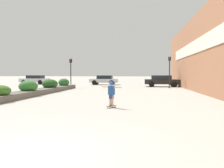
{
  "coord_description": "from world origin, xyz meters",
  "views": [
    {
      "loc": [
        2.13,
        -4.05,
        1.63
      ],
      "look_at": [
        0.23,
        10.73,
        0.95
      ],
      "focal_mm": 35.0,
      "sensor_mm": 36.0,
      "label": 1
    }
  ],
  "objects_px": {
    "car_rightmost": "(162,81)",
    "car_center_right": "(104,80)",
    "traffic_light_left": "(71,68)",
    "car_center_left": "(35,79)",
    "skateboard": "(111,106)",
    "traffic_light_right": "(170,67)",
    "skateboarder": "(111,91)"
  },
  "relations": [
    {
      "from": "skateboarder",
      "to": "car_rightmost",
      "type": "relative_size",
      "value": 0.26
    },
    {
      "from": "car_center_right",
      "to": "skateboard",
      "type": "bearing_deg",
      "value": -169.76
    },
    {
      "from": "car_rightmost",
      "to": "car_center_right",
      "type": "bearing_deg",
      "value": -117.02
    },
    {
      "from": "skateboarder",
      "to": "car_center_left",
      "type": "relative_size",
      "value": 0.27
    },
    {
      "from": "car_center_left",
      "to": "traffic_light_right",
      "type": "bearing_deg",
      "value": -109.76
    },
    {
      "from": "traffic_light_left",
      "to": "traffic_light_right",
      "type": "distance_m",
      "value": 11.66
    },
    {
      "from": "skateboard",
      "to": "traffic_light_right",
      "type": "relative_size",
      "value": 0.16
    },
    {
      "from": "car_rightmost",
      "to": "traffic_light_left",
      "type": "distance_m",
      "value": 11.63
    },
    {
      "from": "skateboarder",
      "to": "traffic_light_right",
      "type": "height_order",
      "value": "traffic_light_right"
    },
    {
      "from": "traffic_light_left",
      "to": "traffic_light_right",
      "type": "relative_size",
      "value": 0.95
    },
    {
      "from": "car_center_left",
      "to": "traffic_light_left",
      "type": "height_order",
      "value": "traffic_light_left"
    },
    {
      "from": "car_center_right",
      "to": "traffic_light_right",
      "type": "relative_size",
      "value": 1.15
    },
    {
      "from": "skateboard",
      "to": "car_center_left",
      "type": "distance_m",
      "value": 27.44
    },
    {
      "from": "skateboard",
      "to": "car_center_right",
      "type": "distance_m",
      "value": 22.74
    },
    {
      "from": "car_center_left",
      "to": "car_rightmost",
      "type": "xyz_separation_m",
      "value": [
        19.57,
        -4.54,
        0.01
      ]
    },
    {
      "from": "skateboarder",
      "to": "traffic_light_right",
      "type": "bearing_deg",
      "value": 101.13
    },
    {
      "from": "traffic_light_left",
      "to": "car_center_left",
      "type": "bearing_deg",
      "value": 137.73
    },
    {
      "from": "skateboarder",
      "to": "car_rightmost",
      "type": "height_order",
      "value": "car_rightmost"
    },
    {
      "from": "car_center_right",
      "to": "traffic_light_left",
      "type": "xyz_separation_m",
      "value": [
        -2.85,
        -7.37,
        1.59
      ]
    },
    {
      "from": "car_center_right",
      "to": "car_rightmost",
      "type": "height_order",
      "value": "car_rightmost"
    },
    {
      "from": "car_rightmost",
      "to": "traffic_light_left",
      "type": "height_order",
      "value": "traffic_light_left"
    },
    {
      "from": "skateboard",
      "to": "car_center_right",
      "type": "xyz_separation_m",
      "value": [
        -4.04,
        22.37,
        0.7
      ]
    },
    {
      "from": "car_center_right",
      "to": "traffic_light_left",
      "type": "bearing_deg",
      "value": 158.83
    },
    {
      "from": "traffic_light_right",
      "to": "skateboard",
      "type": "bearing_deg",
      "value": -107.07
    },
    {
      "from": "car_center_right",
      "to": "traffic_light_right",
      "type": "bearing_deg",
      "value": -128.1
    },
    {
      "from": "traffic_light_left",
      "to": "skateboarder",
      "type": "bearing_deg",
      "value": -65.31
    },
    {
      "from": "traffic_light_left",
      "to": "car_center_right",
      "type": "bearing_deg",
      "value": 68.83
    },
    {
      "from": "skateboarder",
      "to": "skateboard",
      "type": "bearing_deg",
      "value": 0.0
    },
    {
      "from": "skateboarder",
      "to": "car_rightmost",
      "type": "distance_m",
      "value": 18.65
    },
    {
      "from": "skateboard",
      "to": "car_rightmost",
      "type": "bearing_deg",
      "value": 105.23
    },
    {
      "from": "car_center_right",
      "to": "traffic_light_left",
      "type": "height_order",
      "value": "traffic_light_left"
    },
    {
      "from": "skateboarder",
      "to": "traffic_light_right",
      "type": "relative_size",
      "value": 0.33
    }
  ]
}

